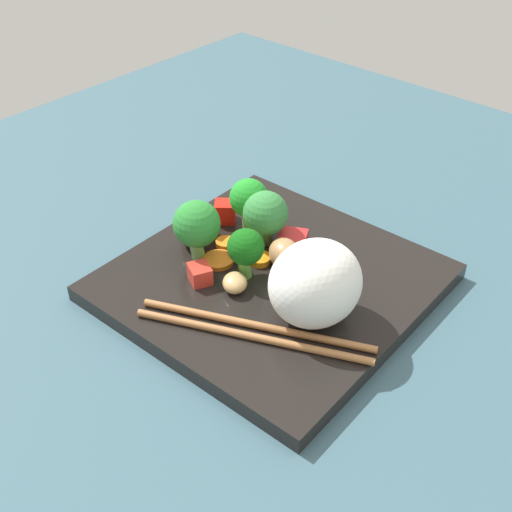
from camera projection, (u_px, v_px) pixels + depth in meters
The scene contains 19 objects.
ground_plane at pixel (271, 296), 67.05cm from camera, with size 110.00×110.00×2.00cm, color #385864.
square_plate at pixel (271, 282), 65.95cm from camera, with size 28.16×28.16×1.67cm, color black.
rice_mound at pixel (315, 283), 58.11cm from camera, with size 8.61×7.78×8.08cm, color white.
broccoli_floret_0 at pixel (246, 249), 63.48cm from camera, with size 3.64×3.64×5.35cm.
broccoli_floret_1 at pixel (265, 214), 67.63cm from camera, with size 4.70×4.70×6.19cm.
broccoli_floret_2 at pixel (249, 199), 69.29cm from camera, with size 4.12×4.12×6.28cm.
broccoli_floret_3 at pixel (197, 225), 65.29cm from camera, with size 4.76×4.76×6.72cm.
carrot_slice_0 at pixel (226, 243), 69.32cm from camera, with size 2.08×2.08×0.61cm, color orange.
carrot_slice_1 at pixel (219, 260), 67.08cm from camera, with size 3.14×3.14×0.48cm, color orange.
carrot_slice_2 at pixel (260, 259), 67.06cm from camera, with size 2.29×2.29×0.67cm, color orange.
pepper_chunk_0 at pixel (292, 242), 68.57cm from camera, with size 2.89×2.90×1.74cm, color red.
pepper_chunk_1 at pixel (225, 212), 72.51cm from camera, with size 2.23×2.04×2.35cm, color red.
pepper_chunk_2 at pixel (200, 274), 64.25cm from camera, with size 2.27×1.97×1.79cm, color red.
pepper_chunk_3 at pixel (207, 226), 70.30cm from camera, with size 2.11×1.53×2.38cm, color red.
chicken_piece_0 at pixel (285, 255), 65.69cm from camera, with size 3.99×3.07×3.04cm, color #B37F51.
chicken_piece_1 at pixel (243, 246), 67.70cm from camera, with size 3.56×2.84×2.00cm, color tan.
chicken_piece_2 at pixel (193, 232), 68.92cm from camera, with size 3.95×2.91×2.94cm, color #AE9246.
chicken_piece_3 at pixel (235, 283), 63.26cm from camera, with size 2.84×2.38×1.65cm, color tan.
chopstick_pair at pixel (254, 331), 58.66cm from camera, with size 11.12×20.57×0.69cm.
Camera 1 is at (-39.09, -32.92, 42.62)cm, focal length 46.50 mm.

